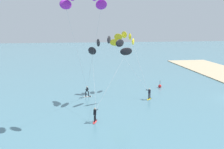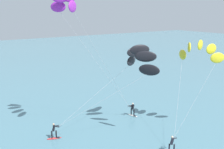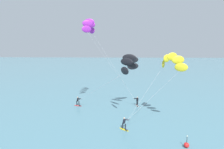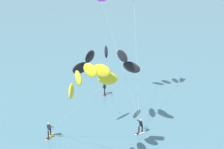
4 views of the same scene
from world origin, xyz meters
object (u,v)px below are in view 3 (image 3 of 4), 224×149
(kitesurfer_nearshore, at_px, (170,64))
(kitesurfer_mid_water, at_px, (127,65))
(kitesurfer_far_out, at_px, (91,29))
(marker_buoy, at_px, (186,145))

(kitesurfer_nearshore, xyz_separation_m, kitesurfer_mid_water, (-5.51, 3.47, -0.56))
(kitesurfer_far_out, xyz_separation_m, marker_buoy, (11.89, -13.48, -12.92))
(kitesurfer_nearshore, bearing_deg, marker_buoy, -85.84)
(marker_buoy, bearing_deg, kitesurfer_far_out, 131.42)
(kitesurfer_nearshore, xyz_separation_m, marker_buoy, (0.46, -6.37, -7.96))
(kitesurfer_mid_water, bearing_deg, marker_buoy, -58.74)
(kitesurfer_mid_water, height_order, kitesurfer_far_out, kitesurfer_far_out)
(marker_buoy, bearing_deg, kitesurfer_mid_water, 121.26)
(kitesurfer_nearshore, height_order, kitesurfer_far_out, kitesurfer_far_out)
(kitesurfer_far_out, bearing_deg, marker_buoy, -48.58)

